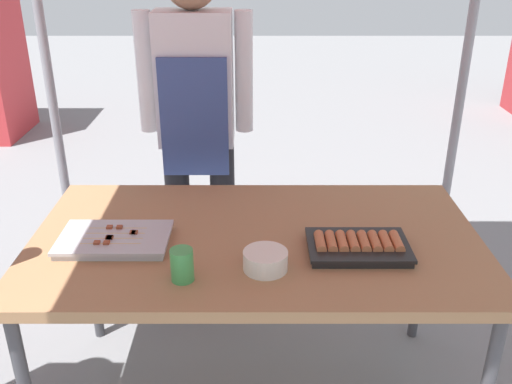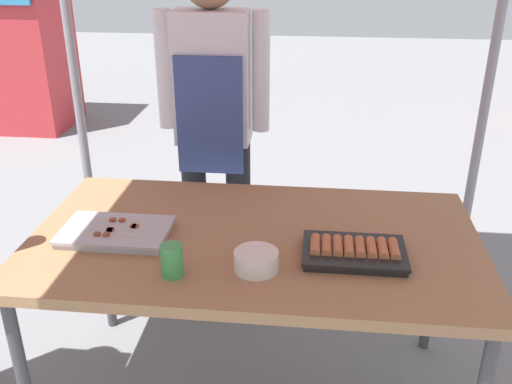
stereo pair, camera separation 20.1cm
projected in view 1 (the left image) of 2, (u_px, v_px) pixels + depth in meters
The scene contains 6 objects.
stall_table at pixel (256, 249), 2.05m from camera, with size 1.60×0.90×0.75m.
tray_grilled_sausages at pixel (358, 246), 1.92m from camera, with size 0.34×0.23×0.05m.
tray_meat_skewers at pixel (115, 240), 1.97m from camera, with size 0.38×0.24×0.04m.
condiment_bowl at pixel (265, 260), 1.82m from camera, with size 0.14×0.14×0.06m, color silver.
drink_cup_near_edge at pixel (182, 265), 1.75m from camera, with size 0.07×0.07×0.11m, color #3F994C.
vendor_woman at pixel (196, 111), 2.60m from camera, with size 0.52×0.23×1.66m.
Camera 1 is at (-0.00, -1.78, 1.74)m, focal length 39.84 mm.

